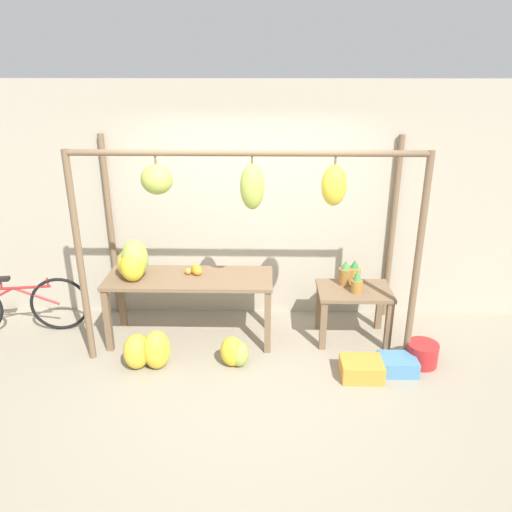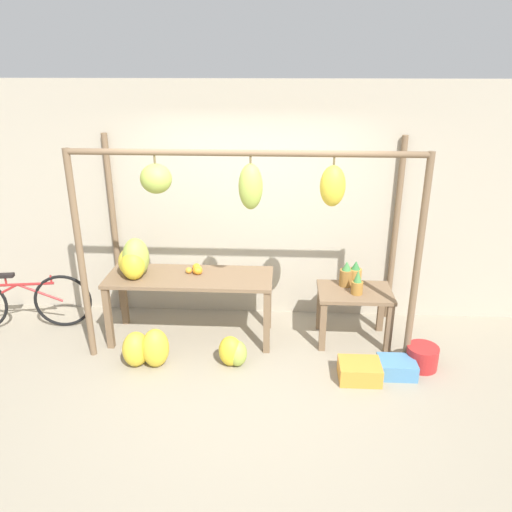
{
  "view_description": "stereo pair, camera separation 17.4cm",
  "coord_description": "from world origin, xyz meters",
  "px_view_note": "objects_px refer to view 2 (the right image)",
  "views": [
    {
      "loc": [
        0.18,
        -4.07,
        2.98
      ],
      "look_at": [
        0.08,
        0.92,
        1.02
      ],
      "focal_mm": 35.0,
      "sensor_mm": 36.0,
      "label": 1
    },
    {
      "loc": [
        0.35,
        -4.07,
        2.98
      ],
      "look_at": [
        0.08,
        0.92,
        1.02
      ],
      "focal_mm": 35.0,
      "sensor_mm": 36.0,
      "label": 2
    }
  ],
  "objects_px": {
    "banana_pile_on_table": "(134,260)",
    "banana_pile_ground_right": "(233,352)",
    "parked_bicycle": "(20,302)",
    "fruit_crate_white": "(359,371)",
    "blue_bucket": "(422,357)",
    "fruit_crate_purple": "(397,367)",
    "pineapple_cluster": "(352,277)",
    "banana_pile_ground_left": "(146,348)",
    "orange_pile": "(197,270)"
  },
  "relations": [
    {
      "from": "parked_bicycle",
      "to": "banana_pile_on_table",
      "type": "bearing_deg",
      "value": -4.19
    },
    {
      "from": "pineapple_cluster",
      "to": "banana_pile_ground_right",
      "type": "xyz_separation_m",
      "value": [
        -1.27,
        -0.67,
        -0.58
      ]
    },
    {
      "from": "banana_pile_ground_left",
      "to": "fruit_crate_white",
      "type": "xyz_separation_m",
      "value": [
        2.18,
        -0.12,
        -0.11
      ]
    },
    {
      "from": "orange_pile",
      "to": "fruit_crate_purple",
      "type": "height_order",
      "value": "orange_pile"
    },
    {
      "from": "parked_bicycle",
      "to": "blue_bucket",
      "type": "bearing_deg",
      "value": -7.22
    },
    {
      "from": "banana_pile_on_table",
      "to": "blue_bucket",
      "type": "height_order",
      "value": "banana_pile_on_table"
    },
    {
      "from": "banana_pile_ground_right",
      "to": "orange_pile",
      "type": "bearing_deg",
      "value": 126.54
    },
    {
      "from": "banana_pile_on_table",
      "to": "banana_pile_ground_left",
      "type": "distance_m",
      "value": 0.98
    },
    {
      "from": "fruit_crate_white",
      "to": "pineapple_cluster",
      "type": "bearing_deg",
      "value": 90.85
    },
    {
      "from": "banana_pile_ground_left",
      "to": "parked_bicycle",
      "type": "xyz_separation_m",
      "value": [
        -1.66,
        0.7,
        0.15
      ]
    },
    {
      "from": "blue_bucket",
      "to": "parked_bicycle",
      "type": "xyz_separation_m",
      "value": [
        -4.52,
        0.57,
        0.23
      ]
    },
    {
      "from": "orange_pile",
      "to": "blue_bucket",
      "type": "xyz_separation_m",
      "value": [
        2.42,
        -0.56,
        -0.69
      ]
    },
    {
      "from": "parked_bicycle",
      "to": "fruit_crate_purple",
      "type": "bearing_deg",
      "value": -9.6
    },
    {
      "from": "blue_bucket",
      "to": "parked_bicycle",
      "type": "bearing_deg",
      "value": 172.78
    },
    {
      "from": "banana_pile_on_table",
      "to": "orange_pile",
      "type": "distance_m",
      "value": 0.69
    },
    {
      "from": "orange_pile",
      "to": "blue_bucket",
      "type": "distance_m",
      "value": 2.57
    },
    {
      "from": "banana_pile_ground_right",
      "to": "blue_bucket",
      "type": "xyz_separation_m",
      "value": [
        1.96,
        0.06,
        -0.03
      ]
    },
    {
      "from": "fruit_crate_white",
      "to": "parked_bicycle",
      "type": "distance_m",
      "value": 3.94
    },
    {
      "from": "banana_pile_ground_left",
      "to": "banana_pile_ground_right",
      "type": "xyz_separation_m",
      "value": [
        0.9,
        0.06,
        -0.05
      ]
    },
    {
      "from": "orange_pile",
      "to": "parked_bicycle",
      "type": "relative_size",
      "value": 0.12
    },
    {
      "from": "pineapple_cluster",
      "to": "banana_pile_ground_right",
      "type": "relative_size",
      "value": 1.06
    },
    {
      "from": "banana_pile_ground_right",
      "to": "pineapple_cluster",
      "type": "bearing_deg",
      "value": 27.94
    },
    {
      "from": "fruit_crate_purple",
      "to": "banana_pile_on_table",
      "type": "bearing_deg",
      "value": 167.68
    },
    {
      "from": "banana_pile_on_table",
      "to": "parked_bicycle",
      "type": "xyz_separation_m",
      "value": [
        -1.44,
        0.11,
        -0.61
      ]
    },
    {
      "from": "banana_pile_on_table",
      "to": "pineapple_cluster",
      "type": "xyz_separation_m",
      "value": [
        2.4,
        0.14,
        -0.21
      ]
    },
    {
      "from": "blue_bucket",
      "to": "fruit_crate_white",
      "type": "bearing_deg",
      "value": -160.17
    },
    {
      "from": "banana_pile_on_table",
      "to": "banana_pile_ground_right",
      "type": "bearing_deg",
      "value": -25.24
    },
    {
      "from": "pineapple_cluster",
      "to": "fruit_crate_white",
      "type": "relative_size",
      "value": 0.87
    },
    {
      "from": "orange_pile",
      "to": "pineapple_cluster",
      "type": "bearing_deg",
      "value": 1.74
    },
    {
      "from": "fruit_crate_purple",
      "to": "blue_bucket",
      "type": "bearing_deg",
      "value": 26.87
    },
    {
      "from": "banana_pile_ground_right",
      "to": "parked_bicycle",
      "type": "distance_m",
      "value": 2.65
    },
    {
      "from": "banana_pile_on_table",
      "to": "parked_bicycle",
      "type": "relative_size",
      "value": 0.34
    },
    {
      "from": "fruit_crate_white",
      "to": "blue_bucket",
      "type": "bearing_deg",
      "value": 19.83
    },
    {
      "from": "orange_pile",
      "to": "fruit_crate_white",
      "type": "height_order",
      "value": "orange_pile"
    },
    {
      "from": "pineapple_cluster",
      "to": "blue_bucket",
      "type": "distance_m",
      "value": 1.11
    },
    {
      "from": "fruit_crate_purple",
      "to": "orange_pile",
      "type": "bearing_deg",
      "value": 161.8
    },
    {
      "from": "fruit_crate_purple",
      "to": "banana_pile_ground_left",
      "type": "bearing_deg",
      "value": 179.55
    },
    {
      "from": "banana_pile_on_table",
      "to": "banana_pile_ground_right",
      "type": "relative_size",
      "value": 1.62
    },
    {
      "from": "banana_pile_ground_right",
      "to": "blue_bucket",
      "type": "bearing_deg",
      "value": 1.85
    },
    {
      "from": "pineapple_cluster",
      "to": "banana_pile_ground_left",
      "type": "height_order",
      "value": "pineapple_cluster"
    },
    {
      "from": "blue_bucket",
      "to": "pineapple_cluster",
      "type": "bearing_deg",
      "value": 138.32
    },
    {
      "from": "banana_pile_ground_right",
      "to": "blue_bucket",
      "type": "distance_m",
      "value": 1.96
    },
    {
      "from": "pineapple_cluster",
      "to": "blue_bucket",
      "type": "height_order",
      "value": "pineapple_cluster"
    },
    {
      "from": "parked_bicycle",
      "to": "fruit_crate_purple",
      "type": "relative_size",
      "value": 4.33
    },
    {
      "from": "pineapple_cluster",
      "to": "fruit_crate_white",
      "type": "height_order",
      "value": "pineapple_cluster"
    },
    {
      "from": "banana_pile_ground_left",
      "to": "banana_pile_ground_right",
      "type": "height_order",
      "value": "banana_pile_ground_left"
    },
    {
      "from": "pineapple_cluster",
      "to": "banana_pile_ground_right",
      "type": "height_order",
      "value": "pineapple_cluster"
    },
    {
      "from": "parked_bicycle",
      "to": "orange_pile",
      "type": "bearing_deg",
      "value": -0.41
    },
    {
      "from": "banana_pile_ground_left",
      "to": "parked_bicycle",
      "type": "distance_m",
      "value": 1.81
    },
    {
      "from": "blue_bucket",
      "to": "fruit_crate_purple",
      "type": "relative_size",
      "value": 0.87
    }
  ]
}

